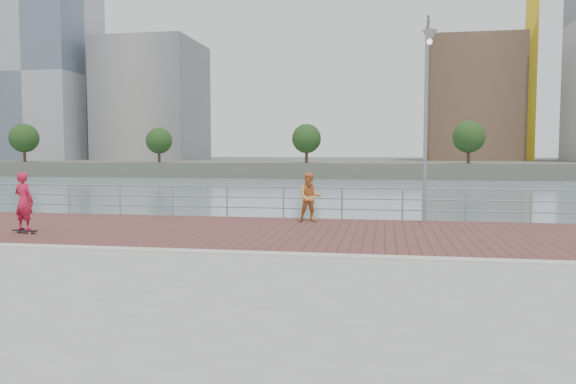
% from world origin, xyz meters
% --- Properties ---
extents(water, '(400.00, 400.00, 0.00)m').
position_xyz_m(water, '(0.00, 0.00, -2.00)').
color(water, slate).
rests_on(water, ground).
extents(brick_lane, '(40.00, 6.80, 0.02)m').
position_xyz_m(brick_lane, '(0.00, 3.60, 0.01)').
color(brick_lane, brown).
rests_on(brick_lane, seawall).
extents(curb, '(40.00, 0.40, 0.06)m').
position_xyz_m(curb, '(0.00, 0.00, 0.03)').
color(curb, '#B7B5AD').
rests_on(curb, seawall).
extents(far_shore, '(320.00, 95.00, 2.50)m').
position_xyz_m(far_shore, '(0.00, 122.50, -0.75)').
color(far_shore, '#4C5142').
rests_on(far_shore, ground).
extents(guardrail, '(39.06, 0.06, 1.13)m').
position_xyz_m(guardrail, '(0.00, 7.00, 0.69)').
color(guardrail, '#8C9EA8').
rests_on(guardrail, brick_lane).
extents(street_lamp, '(0.46, 1.35, 6.34)m').
position_xyz_m(street_lamp, '(3.76, 6.04, 4.51)').
color(street_lamp, gray).
rests_on(street_lamp, brick_lane).
extents(skateboard, '(0.80, 0.33, 0.09)m').
position_xyz_m(skateboard, '(-7.66, 2.07, 0.09)').
color(skateboard, black).
rests_on(skateboard, brick_lane).
extents(skateboarder, '(0.67, 0.50, 1.67)m').
position_xyz_m(skateboarder, '(-7.66, 2.07, 0.94)').
color(skateboarder, '#BC1939').
rests_on(skateboarder, skateboard).
extents(bystander, '(0.90, 0.76, 1.64)m').
position_xyz_m(bystander, '(0.04, 6.05, 0.84)').
color(bystander, '#DE8A41').
rests_on(bystander, brick_lane).
extents(skyline, '(233.00, 41.00, 59.17)m').
position_xyz_m(skyline, '(33.15, 104.56, 23.32)').
color(skyline, '#ADA38E').
rests_on(skyline, far_shore).
extents(shoreline_trees, '(109.54, 5.01, 6.68)m').
position_xyz_m(shoreline_trees, '(-13.56, 77.00, 4.38)').
color(shoreline_trees, '#473323').
rests_on(shoreline_trees, far_shore).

